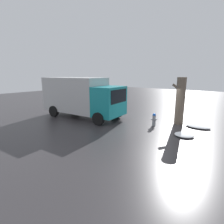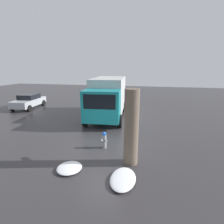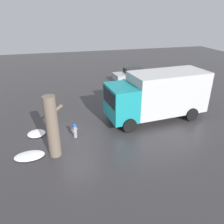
{
  "view_description": "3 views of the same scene",
  "coord_description": "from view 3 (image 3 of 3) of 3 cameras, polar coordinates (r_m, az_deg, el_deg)",
  "views": [
    {
      "loc": [
        -4.73,
        10.87,
        3.47
      ],
      "look_at": [
        2.63,
        1.29,
        0.83
      ],
      "focal_mm": 28.0,
      "sensor_mm": 36.0,
      "label": 1
    },
    {
      "loc": [
        -8.08,
        -2.16,
        4.11
      ],
      "look_at": [
        2.94,
        0.23,
        1.17
      ],
      "focal_mm": 28.0,
      "sensor_mm": 36.0,
      "label": 2
    },
    {
      "loc": [
        -0.82,
        -11.35,
        6.84
      ],
      "look_at": [
        2.35,
        0.35,
        1.21
      ],
      "focal_mm": 35.0,
      "sensor_mm": 36.0,
      "label": 3
    }
  ],
  "objects": [
    {
      "name": "tree_trunk",
      "position": [
        11.15,
        -15.3,
        -3.79
      ],
      "size": [
        0.93,
        0.61,
        3.26
      ],
      "color": "#6B5B4C",
      "rests_on": "ground_plane"
    },
    {
      "name": "fire_hydrant",
      "position": [
        13.06,
        -9.66,
        -4.77
      ],
      "size": [
        0.37,
        0.39,
        0.87
      ],
      "rotation": [
        0.0,
        0.0,
        2.47
      ],
      "color": "gray",
      "rests_on": "ground_plane"
    },
    {
      "name": "ground_plane",
      "position": [
        13.28,
        -9.51,
        -6.46
      ],
      "size": [
        60.0,
        60.0,
        0.0
      ],
      "primitive_type": "plane",
      "color": "#333033"
    },
    {
      "name": "snow_pile_curbside",
      "position": [
        12.17,
        -20.74,
        -10.65
      ],
      "size": [
        1.51,
        0.94,
        0.17
      ],
      "color": "white",
      "rests_on": "ground_plane"
    },
    {
      "name": "parked_car",
      "position": [
        23.4,
        5.32,
        9.68
      ],
      "size": [
        3.93,
        2.17,
        1.4
      ],
      "rotation": [
        0.0,
        0.0,
        1.64
      ],
      "color": "#ADB2B7",
      "rests_on": "ground_plane"
    },
    {
      "name": "delivery_truck",
      "position": [
        15.1,
        12.01,
        4.61
      ],
      "size": [
        7.0,
        3.2,
        3.19
      ],
      "rotation": [
        0.0,
        0.0,
        1.65
      ],
      "color": "teal",
      "rests_on": "ground_plane"
    },
    {
      "name": "snow_pile_by_hydrant",
      "position": [
        14.06,
        -19.14,
        -5.32
      ],
      "size": [
        1.06,
        1.02,
        0.17
      ],
      "color": "white",
      "rests_on": "ground_plane"
    }
  ]
}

